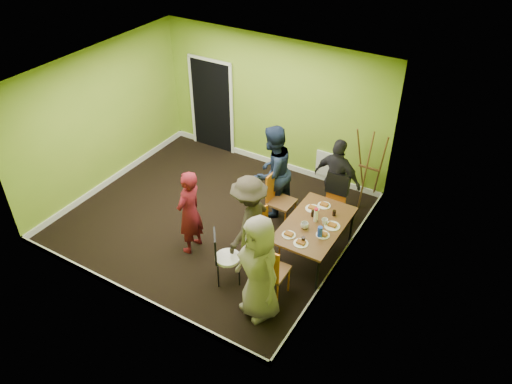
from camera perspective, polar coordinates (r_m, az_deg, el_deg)
ground at (r=9.33m, az=-4.95°, el=-3.04°), size 5.00×5.00×0.00m
room_walls at (r=8.79m, az=-5.24°, el=2.20°), size 5.04×4.54×2.82m
dining_table at (r=8.08m, az=6.72°, el=-3.90°), size 0.90×1.50×0.75m
chair_left_far at (r=8.87m, az=2.50°, el=-0.47°), size 0.45×0.44×1.04m
chair_left_near at (r=8.18m, az=0.77°, el=-4.58°), size 0.49×0.49×0.93m
chair_back_end at (r=8.95m, az=9.19°, el=0.30°), size 0.42×0.49×0.99m
chair_front_end at (r=7.43m, az=1.58°, el=-8.83°), size 0.45×0.46×1.07m
chair_bentwood at (r=7.80m, az=-3.75°, el=-7.15°), size 0.51×0.51×0.94m
easel at (r=9.59m, az=12.78°, el=2.81°), size 0.61×0.57×1.52m
plate_near_left at (r=8.34m, az=6.46°, el=-1.90°), size 0.24×0.24×0.01m
plate_near_right at (r=7.78m, az=3.76°, el=-4.92°), size 0.22×0.22×0.01m
plate_far_back at (r=8.44m, az=7.79°, el=-1.54°), size 0.22×0.22×0.01m
plate_far_front at (r=7.64m, az=5.15°, el=-5.86°), size 0.23×0.23×0.01m
plate_wall_back at (r=8.02m, az=8.69°, el=-3.86°), size 0.26×0.26×0.01m
plate_wall_front at (r=7.83m, az=7.64°, el=-4.89°), size 0.22×0.22×0.01m
thermos at (r=8.03m, az=6.86°, el=-2.69°), size 0.07×0.07×0.22m
blue_bottle at (r=7.75m, az=7.32°, el=-4.53°), size 0.08×0.08×0.18m
orange_bottle at (r=8.23m, az=6.84°, el=-2.22°), size 0.04×0.04×0.08m
glass_mid at (r=8.16m, az=6.55°, el=-2.45°), size 0.07×0.07×0.10m
glass_back at (r=8.22m, az=8.92°, el=-2.38°), size 0.06×0.06×0.10m
glass_front at (r=7.65m, az=5.43°, el=-5.43°), size 0.06×0.06×0.09m
cup_a at (r=7.91m, az=5.58°, el=-3.82°), size 0.13×0.13×0.10m
cup_b at (r=8.02m, az=7.85°, el=-3.37°), size 0.11×0.11×0.10m
person_standing at (r=8.26m, az=-7.61°, el=-2.31°), size 0.38×0.57×1.54m
person_left_far at (r=8.96m, az=1.87°, el=2.32°), size 0.85×0.99×1.79m
person_left_near at (r=7.94m, az=-0.77°, el=-3.34°), size 0.65×1.07×1.62m
person_back_end at (r=9.04m, az=9.24°, el=1.43°), size 0.98×0.52×1.59m
person_front_end at (r=7.07m, az=0.35°, el=-8.70°), size 0.99×0.84×1.72m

